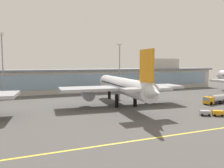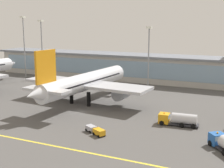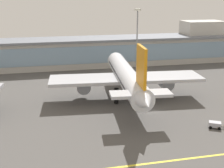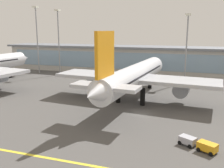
{
  "view_description": "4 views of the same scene",
  "coord_description": "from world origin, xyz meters",
  "px_view_note": "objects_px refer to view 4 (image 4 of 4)",
  "views": [
    {
      "loc": [
        -34.33,
        -55.82,
        13.26
      ],
      "look_at": [
        -6.33,
        11.28,
        6.68
      ],
      "focal_mm": 36.81,
      "sensor_mm": 36.0,
      "label": 1
    },
    {
      "loc": [
        40.12,
        -67.94,
        23.21
      ],
      "look_at": [
        2.95,
        13.14,
        5.34
      ],
      "focal_mm": 49.76,
      "sensor_mm": 36.0,
      "label": 2
    },
    {
      "loc": [
        -23.38,
        -63.01,
        26.52
      ],
      "look_at": [
        -7.61,
        7.83,
        4.7
      ],
      "focal_mm": 48.62,
      "sensor_mm": 36.0,
      "label": 3
    },
    {
      "loc": [
        9.74,
        -48.89,
        16.91
      ],
      "look_at": [
        -8.09,
        5.52,
        4.54
      ],
      "focal_mm": 40.62,
      "sensor_mm": 36.0,
      "label": 4
    }
  ],
  "objects_px": {
    "airliner_near_right": "(134,76)",
    "baggage_tug_near": "(198,144)",
    "apron_light_mast_east": "(37,30)",
    "apron_light_mast_west": "(187,38)",
    "apron_light_mast_centre": "(58,33)"
  },
  "relations": [
    {
      "from": "airliner_near_right",
      "to": "baggage_tug_near",
      "type": "distance_m",
      "value": 26.68
    },
    {
      "from": "baggage_tug_near",
      "to": "apron_light_mast_east",
      "type": "xyz_separation_m",
      "value": [
        -59.74,
        49.41,
        15.72
      ]
    },
    {
      "from": "baggage_tug_near",
      "to": "apron_light_mast_west",
      "type": "xyz_separation_m",
      "value": [
        -4.0,
        47.58,
        13.6
      ]
    },
    {
      "from": "airliner_near_right",
      "to": "apron_light_mast_west",
      "type": "height_order",
      "value": "apron_light_mast_west"
    },
    {
      "from": "airliner_near_right",
      "to": "apron_light_mast_centre",
      "type": "distance_m",
      "value": 45.16
    },
    {
      "from": "apron_light_mast_west",
      "to": "apron_light_mast_east",
      "type": "xyz_separation_m",
      "value": [
        -55.74,
        1.83,
        2.12
      ]
    },
    {
      "from": "airliner_near_right",
      "to": "apron_light_mast_centre",
      "type": "bearing_deg",
      "value": 57.88
    },
    {
      "from": "baggage_tug_near",
      "to": "apron_light_mast_east",
      "type": "relative_size",
      "value": 0.22
    },
    {
      "from": "baggage_tug_near",
      "to": "apron_light_mast_centre",
      "type": "xyz_separation_m",
      "value": [
        -49.78,
        48.36,
        14.92
      ]
    },
    {
      "from": "airliner_near_right",
      "to": "baggage_tug_near",
      "type": "bearing_deg",
      "value": -140.88
    },
    {
      "from": "apron_light_mast_east",
      "to": "apron_light_mast_west",
      "type": "bearing_deg",
      "value": -1.88
    },
    {
      "from": "apron_light_mast_east",
      "to": "airliner_near_right",
      "type": "bearing_deg",
      "value": -31.59
    },
    {
      "from": "apron_light_mast_west",
      "to": "apron_light_mast_centre",
      "type": "xyz_separation_m",
      "value": [
        -45.78,
        0.78,
        1.32
      ]
    },
    {
      "from": "apron_light_mast_east",
      "to": "apron_light_mast_centre",
      "type": "bearing_deg",
      "value": -6.03
    },
    {
      "from": "apron_light_mast_centre",
      "to": "apron_light_mast_east",
      "type": "relative_size",
      "value": 0.94
    }
  ]
}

